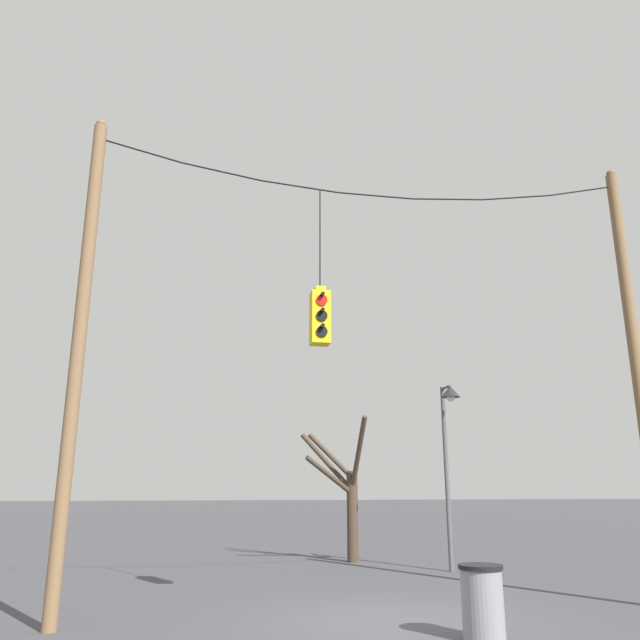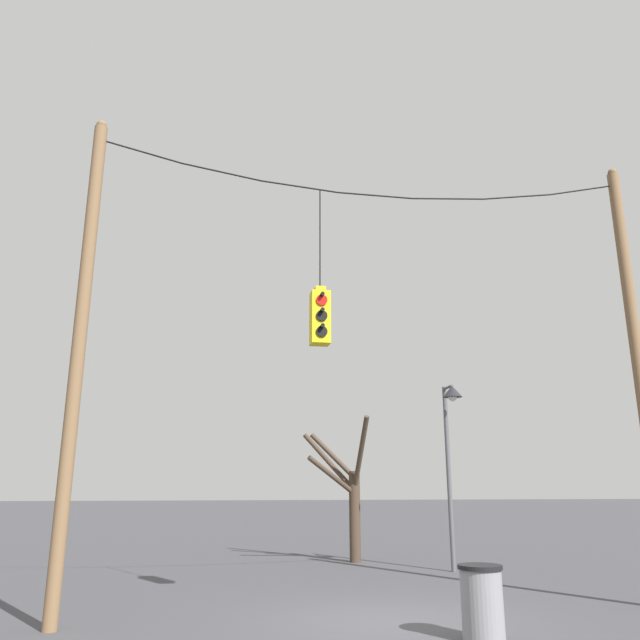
{
  "view_description": "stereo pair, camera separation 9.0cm",
  "coord_description": "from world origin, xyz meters",
  "px_view_note": "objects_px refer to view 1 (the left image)",
  "views": [
    {
      "loc": [
        -3.06,
        -10.38,
        2.07
      ],
      "look_at": [
        -1.1,
        0.28,
        4.99
      ],
      "focal_mm": 35.0,
      "sensor_mm": 36.0,
      "label": 1
    },
    {
      "loc": [
        -2.97,
        -10.4,
        2.07
      ],
      "look_at": [
        -1.1,
        0.28,
        4.99
      ],
      "focal_mm": 35.0,
      "sensor_mm": 36.0,
      "label": 2
    }
  ],
  "objects_px": {
    "traffic_light_near_right_pole": "(320,316)",
    "street_lamp": "(449,427)",
    "utility_pole_left": "(78,349)",
    "utility_pole_right": "(637,370)",
    "bare_tree": "(346,494)",
    "trash_bin": "(482,602)"
  },
  "relations": [
    {
      "from": "traffic_light_near_right_pole",
      "to": "street_lamp",
      "type": "distance_m",
      "value": 6.92
    },
    {
      "from": "utility_pole_left",
      "to": "traffic_light_near_right_pole",
      "type": "height_order",
      "value": "utility_pole_left"
    },
    {
      "from": "utility_pole_right",
      "to": "bare_tree",
      "type": "bearing_deg",
      "value": 117.33
    },
    {
      "from": "street_lamp",
      "to": "bare_tree",
      "type": "xyz_separation_m",
      "value": [
        -2.19,
        2.75,
        -1.72
      ]
    },
    {
      "from": "utility_pole_left",
      "to": "traffic_light_near_right_pole",
      "type": "distance_m",
      "value": 4.16
    },
    {
      "from": "utility_pole_left",
      "to": "bare_tree",
      "type": "xyz_separation_m",
      "value": [
        6.32,
        7.87,
        -2.4
      ]
    },
    {
      "from": "utility_pole_right",
      "to": "traffic_light_near_right_pole",
      "type": "bearing_deg",
      "value": -179.92
    },
    {
      "from": "utility_pole_left",
      "to": "bare_tree",
      "type": "height_order",
      "value": "utility_pole_left"
    },
    {
      "from": "street_lamp",
      "to": "traffic_light_near_right_pole",
      "type": "bearing_deg",
      "value": -130.71
    },
    {
      "from": "traffic_light_near_right_pole",
      "to": "street_lamp",
      "type": "height_order",
      "value": "traffic_light_near_right_pole"
    },
    {
      "from": "traffic_light_near_right_pole",
      "to": "bare_tree",
      "type": "xyz_separation_m",
      "value": [
        2.23,
        7.88,
        -3.16
      ]
    },
    {
      "from": "utility_pole_right",
      "to": "trash_bin",
      "type": "xyz_separation_m",
      "value": [
        -4.27,
        -1.71,
        -3.79
      ]
    },
    {
      "from": "utility_pole_left",
      "to": "traffic_light_near_right_pole",
      "type": "bearing_deg",
      "value": -0.12
    },
    {
      "from": "utility_pole_right",
      "to": "utility_pole_left",
      "type": "bearing_deg",
      "value": 180.0
    },
    {
      "from": "traffic_light_near_right_pole",
      "to": "street_lamp",
      "type": "xyz_separation_m",
      "value": [
        4.41,
        5.13,
        -1.44
      ]
    },
    {
      "from": "bare_tree",
      "to": "traffic_light_near_right_pole",
      "type": "bearing_deg",
      "value": -105.78
    },
    {
      "from": "street_lamp",
      "to": "utility_pole_left",
      "type": "bearing_deg",
      "value": -148.94
    },
    {
      "from": "utility_pole_left",
      "to": "utility_pole_right",
      "type": "xyz_separation_m",
      "value": [
        10.38,
        0.0,
        0.0
      ]
    },
    {
      "from": "street_lamp",
      "to": "bare_tree",
      "type": "relative_size",
      "value": 1.17
    },
    {
      "from": "utility_pole_left",
      "to": "street_lamp",
      "type": "bearing_deg",
      "value": 31.06
    },
    {
      "from": "street_lamp",
      "to": "trash_bin",
      "type": "distance_m",
      "value": 7.87
    },
    {
      "from": "bare_tree",
      "to": "trash_bin",
      "type": "relative_size",
      "value": 4.05
    }
  ]
}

